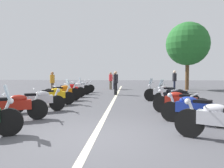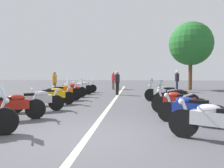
{
  "view_description": "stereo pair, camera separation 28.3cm",
  "coord_description": "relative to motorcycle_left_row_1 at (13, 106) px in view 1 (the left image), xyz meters",
  "views": [
    {
      "loc": [
        -4.99,
        -0.81,
        1.5
      ],
      "look_at": [
        5.82,
        0.0,
        0.95
      ],
      "focal_mm": 35.55,
      "sensor_mm": 36.0,
      "label": 1
    },
    {
      "loc": [
        -4.99,
        -1.09,
        1.5
      ],
      "look_at": [
        5.82,
        0.0,
        0.95
      ],
      "focal_mm": 35.55,
      "sensor_mm": 36.0,
      "label": 2
    }
  ],
  "objects": [
    {
      "name": "bystander_4",
      "position": [
        13.86,
        -2.31,
        0.44
      ],
      "size": [
        0.33,
        0.46,
        1.55
      ],
      "rotation": [
        0.0,
        0.0,
        3.72
      ],
      "color": "#1E2338",
      "rests_on": "ground_plane"
    },
    {
      "name": "bystander_1",
      "position": [
        8.38,
        -2.7,
        0.48
      ],
      "size": [
        0.49,
        0.32,
        1.61
      ],
      "rotation": [
        0.0,
        0.0,
        5.16
      ],
      "color": "black",
      "rests_on": "ground_plane"
    },
    {
      "name": "ground_plane",
      "position": [
        -1.57,
        -2.77,
        -0.46
      ],
      "size": [
        80.0,
        80.0,
        0.0
      ],
      "primitive_type": "plane",
      "color": "#4C4C51"
    },
    {
      "name": "lane_centre_stripe",
      "position": [
        4.92,
        -2.77,
        -0.46
      ],
      "size": [
        26.76,
        0.16,
        0.01
      ],
      "primitive_type": "cube",
      "color": "beige",
      "rests_on": "ground_plane"
    },
    {
      "name": "motorcycle_left_row_6",
      "position": [
        8.34,
        0.03,
        -0.0
      ],
      "size": [
        0.92,
        2.07,
        1.0
      ],
      "rotation": [
        0.0,
        0.0,
        -1.25
      ],
      "color": "black",
      "rests_on": "ground_plane"
    },
    {
      "name": "motorcycle_left_row_4",
      "position": [
        4.9,
        -0.07,
        0.01
      ],
      "size": [
        1.04,
        1.9,
        1.02
      ],
      "rotation": [
        0.0,
        0.0,
        -1.13
      ],
      "color": "black",
      "rests_on": "ground_plane"
    },
    {
      "name": "bystander_3",
      "position": [
        11.25,
        -7.2,
        0.53
      ],
      "size": [
        0.51,
        0.32,
        1.69
      ],
      "rotation": [
        0.0,
        0.0,
        4.39
      ],
      "color": "#1E2338",
      "rests_on": "ground_plane"
    },
    {
      "name": "motorcycle_left_row_2",
      "position": [
        1.61,
        -0.13,
        -0.01
      ],
      "size": [
        1.15,
        1.9,
        0.99
      ],
      "rotation": [
        0.0,
        0.0,
        -1.07
      ],
      "color": "black",
      "rests_on": "ground_plane"
    },
    {
      "name": "roadside_tree_0",
      "position": [
        13.46,
        -8.74,
        3.57
      ],
      "size": [
        3.77,
        3.77,
        5.92
      ],
      "color": "brown",
      "rests_on": "ground_plane"
    },
    {
      "name": "motorcycle_right_row_3",
      "position": [
        3.16,
        -5.6,
        0.0
      ],
      "size": [
        1.04,
        1.85,
        1.2
      ],
      "rotation": [
        0.0,
        0.0,
        1.12
      ],
      "color": "black",
      "rests_on": "ground_plane"
    },
    {
      "name": "motorcycle_left_row_5",
      "position": [
        6.59,
        0.04,
        0.0
      ],
      "size": [
        1.01,
        2.0,
        1.2
      ],
      "rotation": [
        0.0,
        0.0,
        -1.18
      ],
      "color": "black",
      "rests_on": "ground_plane"
    },
    {
      "name": "motorcycle_right_row_4",
      "position": [
        4.94,
        -5.4,
        0.02
      ],
      "size": [
        0.97,
        2.08,
        1.23
      ],
      "rotation": [
        0.0,
        0.0,
        1.22
      ],
      "color": "black",
      "rests_on": "ground_plane"
    },
    {
      "name": "motorcycle_left_row_3",
      "position": [
        3.32,
        -0.13,
        -0.0
      ],
      "size": [
        1.22,
        1.83,
        1.19
      ],
      "rotation": [
        0.0,
        0.0,
        -1.01
      ],
      "color": "black",
      "rests_on": "ground_plane"
    },
    {
      "name": "motorcycle_right_row_0",
      "position": [
        -1.69,
        -5.62,
        0.01
      ],
      "size": [
        1.17,
        1.94,
        1.01
      ],
      "rotation": [
        0.0,
        0.0,
        1.06
      ],
      "color": "black",
      "rests_on": "ground_plane"
    },
    {
      "name": "bystander_2",
      "position": [
        8.46,
        1.71,
        0.46
      ],
      "size": [
        0.44,
        0.35,
        1.58
      ],
      "rotation": [
        0.0,
        0.0,
        2.21
      ],
      "color": "brown",
      "rests_on": "ground_plane"
    },
    {
      "name": "motorcycle_left_row_1",
      "position": [
        0.0,
        0.0,
        0.0
      ],
      "size": [
        1.09,
        2.0,
        1.0
      ],
      "rotation": [
        0.0,
        0.0,
        -1.13
      ],
      "color": "black",
      "rests_on": "ground_plane"
    },
    {
      "name": "traffic_cone_0",
      "position": [
        5.69,
        -6.73,
        -0.17
      ],
      "size": [
        0.36,
        0.36,
        0.61
      ],
      "color": "orange",
      "rests_on": "ground_plane"
    },
    {
      "name": "motorcycle_right_row_1",
      "position": [
        -0.01,
        -5.47,
        -0.01
      ],
      "size": [
        1.09,
        1.83,
        0.99
      ],
      "rotation": [
        0.0,
        0.0,
        1.08
      ],
      "color": "black",
      "rests_on": "ground_plane"
    },
    {
      "name": "motorcycle_left_row_7",
      "position": [
        9.85,
        -0.0,
        -0.01
      ],
      "size": [
        1.0,
        2.01,
        0.98
      ],
      "rotation": [
        0.0,
        0.0,
        -1.19
      ],
      "color": "black",
      "rests_on": "ground_plane"
    },
    {
      "name": "motorcycle_right_row_2",
      "position": [
        1.53,
        -5.43,
        -0.01
      ],
      "size": [
        1.14,
        1.89,
        1.0
      ],
      "rotation": [
        0.0,
        0.0,
        1.07
      ],
      "color": "black",
      "rests_on": "ground_plane"
    },
    {
      "name": "bystander_0",
      "position": [
        13.25,
        -1.97,
        0.45
      ],
      "size": [
        0.46,
        0.32,
        1.56
      ],
      "rotation": [
        0.0,
        0.0,
        5.27
      ],
      "color": "brown",
      "rests_on": "ground_plane"
    }
  ]
}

